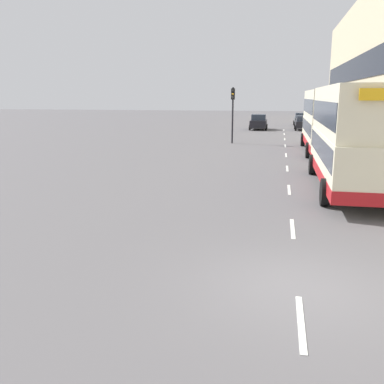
{
  "coord_description": "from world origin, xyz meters",
  "views": [
    {
      "loc": [
        -0.52,
        -8.51,
        3.9
      ],
      "look_at": [
        -6.49,
        20.89,
        -2.84
      ],
      "focal_mm": 40.0,
      "sensor_mm": 36.0,
      "label": 1
    }
  ],
  "objects": [
    {
      "name": "ground_plane",
      "position": [
        0.0,
        0.0,
        0.0
      ],
      "size": [
        220.0,
        220.0,
        0.0
      ],
      "primitive_type": "plane",
      "color": "#5B595B"
    },
    {
      "name": "car_1",
      "position": [
        -2.98,
        43.39,
        0.88
      ],
      "size": [
        2.06,
        4.1,
        1.8
      ],
      "rotation": [
        0.0,
        0.0,
        3.14
      ],
      "color": "black",
      "rests_on": "ground_plane"
    },
    {
      "name": "lane_mark_3",
      "position": [
        0.0,
        15.3,
        0.01
      ],
      "size": [
        0.12,
        2.0,
        0.01
      ],
      "color": "silver",
      "rests_on": "ground_plane"
    },
    {
      "name": "pavement",
      "position": [
        6.5,
        38.5,
        0.07
      ],
      "size": [
        5.0,
        93.0,
        0.14
      ],
      "color": "gray",
      "rests_on": "ground_plane"
    },
    {
      "name": "lane_mark_0",
      "position": [
        0.0,
        -1.43,
        0.01
      ],
      "size": [
        0.12,
        2.0,
        0.01
      ],
      "color": "silver",
      "rests_on": "ground_plane"
    },
    {
      "name": "lane_mark_2",
      "position": [
        0.0,
        9.73,
        0.01
      ],
      "size": [
        0.12,
        2.0,
        0.01
      ],
      "color": "silver",
      "rests_on": "ground_plane"
    },
    {
      "name": "double_decker_bus_near",
      "position": [
        2.47,
        10.37,
        2.28
      ],
      "size": [
        2.85,
        10.14,
        4.3
      ],
      "color": "beige",
      "rests_on": "ground_plane"
    },
    {
      "name": "lane_mark_4",
      "position": [
        0.0,
        20.88,
        0.01
      ],
      "size": [
        0.12,
        2.0,
        0.01
      ],
      "color": "silver",
      "rests_on": "ground_plane"
    },
    {
      "name": "lane_mark_1",
      "position": [
        0.0,
        4.15,
        0.01
      ],
      "size": [
        0.12,
        2.0,
        0.01
      ],
      "color": "silver",
      "rests_on": "ground_plane"
    },
    {
      "name": "double_decker_bus_ahead",
      "position": [
        2.63,
        23.14,
        2.28
      ],
      "size": [
        2.85,
        10.68,
        4.3
      ],
      "color": "beige",
      "rests_on": "ground_plane"
    },
    {
      "name": "lane_mark_6",
      "position": [
        0.0,
        32.04,
        0.01
      ],
      "size": [
        0.12,
        2.0,
        0.01
      ],
      "color": "silver",
      "rests_on": "ground_plane"
    },
    {
      "name": "lane_mark_8",
      "position": [
        0.0,
        43.19,
        0.01
      ],
      "size": [
        0.12,
        2.0,
        0.01
      ],
      "color": "silver",
      "rests_on": "ground_plane"
    },
    {
      "name": "car_0",
      "position": [
        2.22,
        43.59,
        0.83
      ],
      "size": [
        2.02,
        3.88,
        1.66
      ],
      "color": "black",
      "rests_on": "ground_plane"
    },
    {
      "name": "car_2",
      "position": [
        2.36,
        51.79,
        0.84
      ],
      "size": [
        2.05,
        4.42,
        1.69
      ],
      "color": "#4C5156",
      "rests_on": "ground_plane"
    },
    {
      "name": "lane_mark_7",
      "position": [
        0.0,
        37.61,
        0.01
      ],
      "size": [
        0.12,
        2.0,
        0.01
      ],
      "color": "silver",
      "rests_on": "ground_plane"
    },
    {
      "name": "traffic_light_far_kerb",
      "position": [
        -4.4,
        27.62,
        3.12
      ],
      "size": [
        0.3,
        0.32,
        4.62
      ],
      "color": "black",
      "rests_on": "ground_plane"
    },
    {
      "name": "lane_mark_5",
      "position": [
        0.0,
        26.46,
        0.01
      ],
      "size": [
        0.12,
        2.0,
        0.01
      ],
      "color": "silver",
      "rests_on": "ground_plane"
    }
  ]
}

